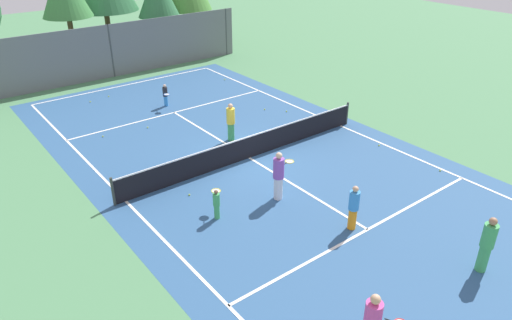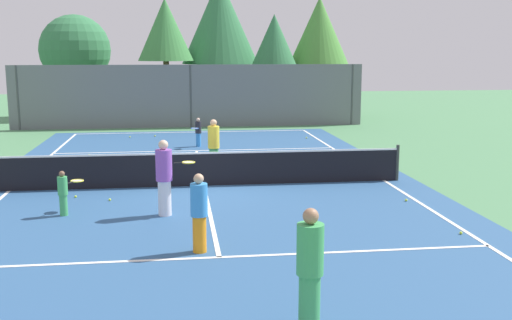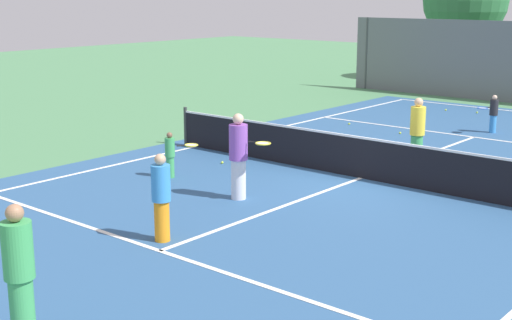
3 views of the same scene
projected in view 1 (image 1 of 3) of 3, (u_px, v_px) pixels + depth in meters
name	position (u px, v px, depth m)	size (l,w,h in m)	color
ground_plane	(249.00, 158.00, 19.87)	(80.00, 80.00, 0.00)	#4C8456
court_surface	(249.00, 158.00, 19.87)	(13.00, 25.00, 0.01)	#2D5684
tennis_net	(249.00, 147.00, 19.63)	(11.90, 0.10, 1.10)	#333833
perimeter_fence	(111.00, 51.00, 28.94)	(18.00, 0.12, 3.20)	slate
player_0	(231.00, 122.00, 21.01)	(0.37, 0.37, 1.75)	#3FA559
player_1	(279.00, 175.00, 16.64)	(0.98, 0.49, 1.84)	silver
player_3	(217.00, 203.00, 15.73)	(0.62, 0.78, 1.10)	#3FA559
player_4	(165.00, 95.00, 24.87)	(0.50, 0.84, 1.19)	#388CD8
player_5	(487.00, 244.00, 13.24)	(0.38, 0.38, 1.79)	#3FA559
player_6	(354.00, 207.00, 15.09)	(0.34, 0.34, 1.58)	orange
ball_crate	(261.00, 142.00, 20.86)	(0.42, 0.35, 0.43)	blue
tennis_ball_0	(189.00, 195.00, 17.22)	(0.07, 0.07, 0.07)	#CCE533
tennis_ball_1	(218.00, 192.00, 17.40)	(0.07, 0.07, 0.07)	#CCE533
tennis_ball_2	(109.00, 96.00, 26.40)	(0.07, 0.07, 0.07)	#CCE533
tennis_ball_3	(103.00, 136.00, 21.69)	(0.07, 0.07, 0.07)	#CCE533
tennis_ball_4	(148.00, 127.00, 22.59)	(0.07, 0.07, 0.07)	#CCE533
tennis_ball_5	(379.00, 145.00, 20.86)	(0.07, 0.07, 0.07)	#CCE533
tennis_ball_6	(440.00, 171.00, 18.82)	(0.07, 0.07, 0.07)	#CCE533
tennis_ball_7	(225.00, 80.00, 29.02)	(0.07, 0.07, 0.07)	#CCE533
tennis_ball_9	(287.00, 111.00, 24.40)	(0.07, 0.07, 0.07)	#CCE533
tennis_ball_10	(265.00, 109.00, 24.65)	(0.07, 0.07, 0.07)	#CCE533
tennis_ball_11	(90.00, 102.00, 25.65)	(0.07, 0.07, 0.07)	#CCE533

